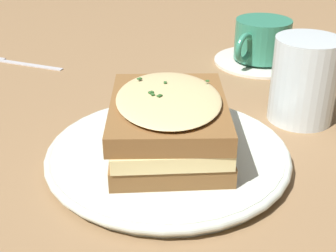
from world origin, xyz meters
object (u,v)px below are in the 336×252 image
at_px(water_glass, 304,80).
at_px(fork, 1,60).
at_px(sandwich, 168,123).
at_px(teacup_with_saucer, 261,44).
at_px(dinner_plate, 168,154).

height_order(water_glass, fork, water_glass).
relative_size(sandwich, fork, 1.20).
bearing_deg(teacup_with_saucer, dinner_plate, 12.10).
relative_size(teacup_with_saucer, water_glass, 1.45).
distance_m(sandwich, teacup_with_saucer, 0.34).
bearing_deg(sandwich, dinner_plate, -65.85).
xyz_separation_m(dinner_plate, sandwich, (-0.00, 0.00, 0.04)).
bearing_deg(water_glass, teacup_with_saucer, -106.51).
bearing_deg(teacup_with_saucer, sandwich, 12.15).
bearing_deg(fork, water_glass, -94.55).
relative_size(teacup_with_saucer, fork, 1.00).
relative_size(dinner_plate, teacup_with_saucer, 1.70).
relative_size(dinner_plate, water_glass, 2.47).
xyz_separation_m(teacup_with_saucer, water_glass, (0.06, 0.19, 0.02)).
xyz_separation_m(sandwich, teacup_with_saucer, (-0.24, -0.23, -0.02)).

